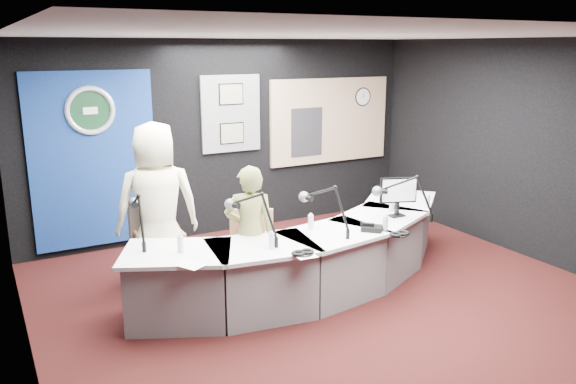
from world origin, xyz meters
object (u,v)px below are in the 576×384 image
armchair_left (160,245)px  person_woman (250,234)px  armchair_right (251,257)px  broadcast_desk (310,257)px  person_man (157,206)px

armchair_left → person_woman: (0.76, -0.82, 0.26)m
armchair_right → person_woman: bearing=29.0°
broadcast_desk → person_woman: (-0.71, 0.08, 0.37)m
person_man → armchair_left: bearing=-0.0°
armchair_left → armchair_right: bearing=-46.8°
broadcast_desk → person_man: (-1.47, 0.89, 0.58)m
armchair_left → armchair_right: size_ratio=1.01×
armchair_right → broadcast_desk: bearing=22.9°
armchair_left → person_woman: person_woman is taller
broadcast_desk → person_woman: bearing=173.9°
armchair_right → person_man: person_man is taller
person_woman → broadcast_desk: bearing=-160.8°
armchair_left → armchair_right: armchair_left is taller
person_woman → armchair_right: bearing=25.3°
broadcast_desk → person_woman: 0.80m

